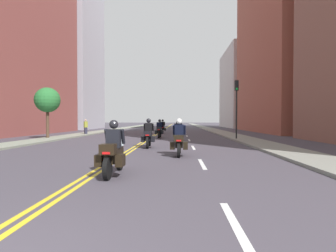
# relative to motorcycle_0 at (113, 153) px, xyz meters

# --- Properties ---
(ground_plane) EXTENTS (264.00, 264.00, 0.00)m
(ground_plane) POSITION_rel_motorcycle_0_xyz_m (-0.64, 42.21, -0.65)
(ground_plane) COLOR #433E48
(sidewalk_left) EXTENTS (2.21, 144.00, 0.12)m
(sidewalk_left) POSITION_rel_motorcycle_0_xyz_m (-8.45, 42.21, -0.59)
(sidewalk_left) COLOR gray
(sidewalk_left) RESTS_ON ground
(sidewalk_right) EXTENTS (2.21, 144.00, 0.12)m
(sidewalk_right) POSITION_rel_motorcycle_0_xyz_m (7.17, 42.21, -0.59)
(sidewalk_right) COLOR gray
(sidewalk_right) RESTS_ON ground
(centreline_yellow_inner) EXTENTS (0.12, 132.00, 0.01)m
(centreline_yellow_inner) POSITION_rel_motorcycle_0_xyz_m (-0.76, 42.21, -0.64)
(centreline_yellow_inner) COLOR yellow
(centreline_yellow_inner) RESTS_ON ground
(centreline_yellow_outer) EXTENTS (0.12, 132.00, 0.01)m
(centreline_yellow_outer) POSITION_rel_motorcycle_0_xyz_m (-0.52, 42.21, -0.64)
(centreline_yellow_outer) COLOR yellow
(centreline_yellow_outer) RESTS_ON ground
(lane_dashes_white) EXTENTS (0.14, 56.40, 0.01)m
(lane_dashes_white) POSITION_rel_motorcycle_0_xyz_m (2.71, 23.21, -0.64)
(lane_dashes_white) COLOR silver
(lane_dashes_white) RESTS_ON ground
(building_left_1) EXTENTS (7.53, 20.75, 27.84)m
(building_left_1) POSITION_rel_motorcycle_0_xyz_m (-16.98, 23.32, 13.27)
(building_left_1) COLOR brown
(building_left_1) RESTS_ON ground
(building_right_1) EXTENTS (6.91, 21.11, 31.31)m
(building_right_1) POSITION_rel_motorcycle_0_xyz_m (15.39, 30.61, 15.01)
(building_right_1) COLOR #9A4C3C
(building_right_1) RESTS_ON ground
(building_left_2) EXTENTS (6.24, 13.14, 30.05)m
(building_left_2) POSITION_rel_motorcycle_0_xyz_m (-16.33, 42.71, 14.38)
(building_left_2) COLOR #A5A3AF
(building_left_2) RESTS_ON ground
(building_right_2) EXTENTS (9.19, 17.67, 16.42)m
(building_right_2) POSITION_rel_motorcycle_0_xyz_m (16.53, 52.80, 7.57)
(building_right_2) COLOR beige
(building_right_2) RESTS_ON ground
(motorcycle_0) EXTENTS (0.77, 2.10, 1.58)m
(motorcycle_0) POSITION_rel_motorcycle_0_xyz_m (0.00, 0.00, 0.00)
(motorcycle_0) COLOR black
(motorcycle_0) RESTS_ON ground
(motorcycle_1) EXTENTS (0.77, 2.18, 1.65)m
(motorcycle_1) POSITION_rel_motorcycle_0_xyz_m (1.89, 4.51, 0.01)
(motorcycle_1) COLOR black
(motorcycle_1) RESTS_ON ground
(motorcycle_2) EXTENTS (0.77, 2.29, 1.68)m
(motorcycle_2) POSITION_rel_motorcycle_0_xyz_m (0.14, 8.18, 0.03)
(motorcycle_2) COLOR black
(motorcycle_2) RESTS_ON ground
(motorcycle_3) EXTENTS (0.77, 2.15, 1.59)m
(motorcycle_3) POSITION_rel_motorcycle_0_xyz_m (1.85, 12.92, 0.01)
(motorcycle_3) COLOR black
(motorcycle_3) RESTS_ON ground
(motorcycle_4) EXTENTS (0.77, 2.17, 1.66)m
(motorcycle_4) POSITION_rel_motorcycle_0_xyz_m (0.18, 17.09, 0.02)
(motorcycle_4) COLOR black
(motorcycle_4) RESTS_ON ground
(motorcycle_5) EXTENTS (0.78, 2.20, 1.63)m
(motorcycle_5) POSITION_rel_motorcycle_0_xyz_m (1.93, 21.31, 0.02)
(motorcycle_5) COLOR black
(motorcycle_5) RESTS_ON ground
(motorcycle_6) EXTENTS (0.78, 2.24, 1.67)m
(motorcycle_6) POSITION_rel_motorcycle_0_xyz_m (0.00, 25.28, 0.04)
(motorcycle_6) COLOR black
(motorcycle_6) RESTS_ON ground
(motorcycle_7) EXTENTS (0.76, 2.23, 1.60)m
(motorcycle_7) POSITION_rel_motorcycle_0_xyz_m (1.84, 30.06, 0.02)
(motorcycle_7) COLOR black
(motorcycle_7) RESTS_ON ground
(traffic_light_near) EXTENTS (0.28, 0.38, 4.72)m
(traffic_light_near) POSITION_rel_motorcycle_0_xyz_m (6.46, 14.57, 2.60)
(traffic_light_near) COLOR black
(traffic_light_near) RESTS_ON ground
(pedestrian_0) EXTENTS (0.41, 0.41, 1.67)m
(pedestrian_0) POSITION_rel_motorcycle_0_xyz_m (-7.98, 21.59, 0.21)
(pedestrian_0) COLOR #27273A
(pedestrian_0) RESTS_ON ground
(street_tree_0) EXTENTS (2.08, 2.08, 4.30)m
(street_tree_0) POSITION_rel_motorcycle_0_xyz_m (-9.04, 15.12, 2.58)
(street_tree_0) COLOR #4B3526
(street_tree_0) RESTS_ON ground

